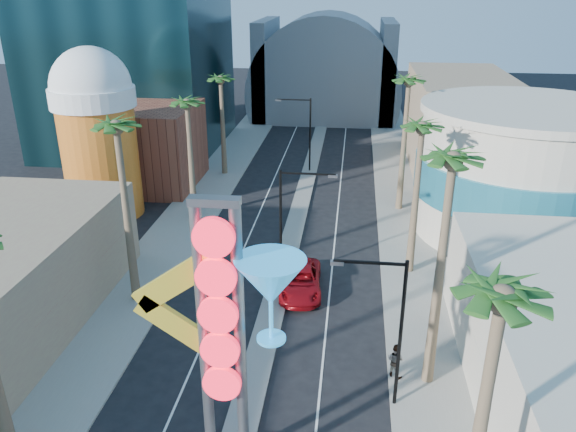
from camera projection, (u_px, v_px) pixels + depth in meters
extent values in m
cube|color=gray|center=(204.00, 196.00, 54.16)|extent=(5.00, 100.00, 0.15)
cube|color=gray|center=(403.00, 205.00, 52.08)|extent=(5.00, 100.00, 0.15)
cube|color=gray|center=(304.00, 190.00, 55.86)|extent=(1.60, 84.00, 0.15)
cube|color=brown|center=(146.00, 146.00, 56.09)|extent=(10.00, 10.00, 8.00)
cube|color=#93725F|center=(459.00, 122.00, 61.35)|extent=(10.00, 20.00, 10.00)
cylinder|color=#CA681A|center=(101.00, 160.00, 48.49)|extent=(6.40, 6.40, 10.00)
cylinder|color=white|center=(93.00, 97.00, 46.39)|extent=(7.00, 7.00, 1.60)
sphere|color=white|center=(91.00, 87.00, 46.08)|extent=(6.60, 6.60, 6.60)
cylinder|color=beige|center=(521.00, 175.00, 44.66)|extent=(16.00, 16.00, 10.00)
cylinder|color=teal|center=(521.00, 175.00, 44.66)|extent=(16.60, 16.60, 3.00)
cylinder|color=beige|center=(532.00, 109.00, 42.60)|extent=(16.60, 16.60, 0.60)
cylinder|color=slate|center=(325.00, 89.00, 85.45)|extent=(22.00, 16.00, 22.00)
cube|color=slate|center=(267.00, 68.00, 85.27)|extent=(2.00, 16.00, 14.00)
cube|color=slate|center=(386.00, 70.00, 83.30)|extent=(2.00, 16.00, 14.00)
cylinder|color=slate|center=(204.00, 344.00, 21.42)|extent=(0.44, 0.44, 12.00)
cylinder|color=slate|center=(240.00, 347.00, 21.27)|extent=(0.44, 0.44, 12.00)
cube|color=slate|center=(214.00, 201.00, 19.05)|extent=(1.80, 0.50, 0.30)
cylinder|color=#FD1630|center=(214.00, 238.00, 19.20)|extent=(1.50, 0.25, 1.50)
cylinder|color=#FD1630|center=(216.00, 277.00, 19.80)|extent=(1.50, 0.25, 1.50)
cylinder|color=#FD1630|center=(218.00, 315.00, 20.40)|extent=(1.50, 0.25, 1.50)
cylinder|color=#FD1630|center=(220.00, 350.00, 21.01)|extent=(1.50, 0.25, 1.50)
cylinder|color=#FD1630|center=(222.00, 383.00, 21.61)|extent=(1.50, 0.25, 1.50)
cube|color=yellow|center=(176.00, 281.00, 20.47)|extent=(3.47, 0.25, 2.80)
cube|color=yellow|center=(180.00, 327.00, 21.25)|extent=(3.47, 0.25, 2.80)
cone|color=#29A2E9|center=(271.00, 282.00, 20.01)|extent=(2.60, 2.60, 1.80)
cylinder|color=#29A2E9|center=(271.00, 320.00, 20.63)|extent=(0.16, 0.16, 1.60)
cylinder|color=#29A2E9|center=(271.00, 338.00, 20.94)|extent=(1.10, 1.10, 0.12)
cylinder|color=black|center=(281.00, 226.00, 37.87)|extent=(0.18, 0.18, 8.00)
cube|color=black|center=(308.00, 174.00, 36.20)|extent=(3.60, 0.12, 0.12)
cube|color=slate|center=(333.00, 176.00, 36.06)|extent=(0.60, 0.25, 0.18)
cylinder|color=black|center=(310.00, 136.00, 59.83)|extent=(0.18, 0.18, 8.00)
cube|color=black|center=(293.00, 100.00, 58.55)|extent=(3.60, 0.12, 0.12)
cube|color=slate|center=(278.00, 100.00, 58.76)|extent=(0.60, 0.25, 0.18)
cylinder|color=black|center=(400.00, 337.00, 26.10)|extent=(0.18, 0.18, 8.00)
cube|color=black|center=(370.00, 263.00, 24.80)|extent=(3.24, 0.12, 0.12)
cube|color=slate|center=(337.00, 263.00, 25.00)|extent=(0.60, 0.25, 0.18)
cylinder|color=brown|center=(127.00, 219.00, 34.52)|extent=(0.40, 0.40, 11.50)
sphere|color=#1C4E1A|center=(116.00, 128.00, 32.28)|extent=(2.40, 2.40, 2.40)
cylinder|color=brown|center=(191.00, 163.00, 47.62)|extent=(0.40, 0.40, 10.00)
sphere|color=#1C4E1A|center=(187.00, 104.00, 45.67)|extent=(2.40, 2.40, 2.40)
cylinder|color=brown|center=(223.00, 129.00, 58.60)|extent=(0.40, 0.40, 10.00)
sphere|color=#1C4E1A|center=(221.00, 80.00, 56.65)|extent=(2.40, 2.40, 2.40)
sphere|color=#1C4E1A|center=(502.00, 299.00, 15.87)|extent=(2.40, 2.40, 2.40)
cylinder|color=brown|center=(439.00, 281.00, 26.96)|extent=(0.40, 0.40, 12.00)
sphere|color=#1C4E1A|center=(453.00, 161.00, 24.63)|extent=(2.40, 2.40, 2.40)
cylinder|color=brown|center=(415.00, 204.00, 38.23)|extent=(0.40, 0.40, 10.50)
sphere|color=#1C4E1A|center=(422.00, 128.00, 36.19)|extent=(2.40, 2.40, 2.40)
cylinder|color=brown|center=(403.00, 148.00, 49.02)|extent=(0.40, 0.40, 11.50)
sphere|color=#1C4E1A|center=(409.00, 82.00, 46.78)|extent=(2.40, 2.40, 2.40)
imported|color=#9B0B13|center=(301.00, 281.00, 37.44)|extent=(3.13, 6.04, 1.63)
imported|color=gray|center=(395.00, 360.00, 29.15)|extent=(1.18, 1.12, 1.92)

